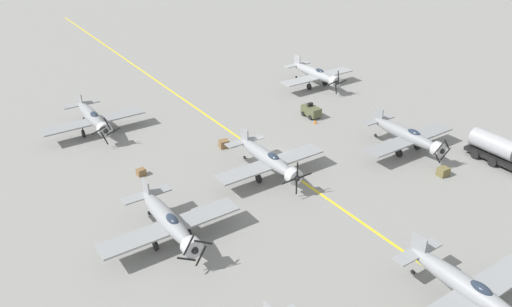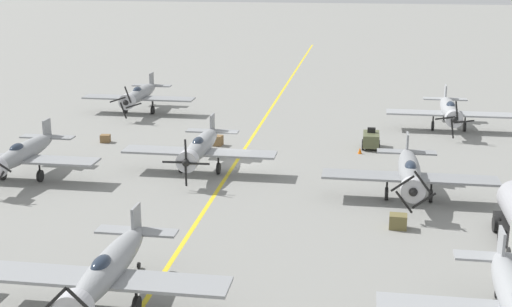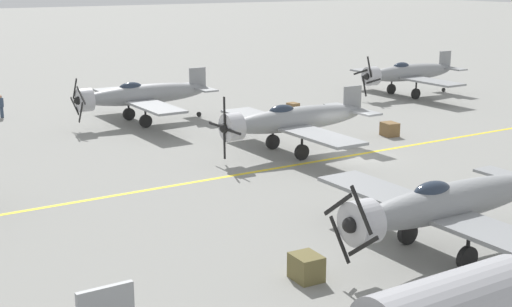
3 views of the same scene
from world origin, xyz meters
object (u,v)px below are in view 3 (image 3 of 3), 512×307
supply_crate_outboard (293,107)px  airplane_mid_left (445,204)px  ground_crew_walking (1,105)px  airplane_near_right (407,73)px  airplane_mid_center (292,120)px  airplane_mid_right (141,95)px  supply_crate_mid_lane (306,267)px  supply_crate_by_tanker (390,129)px

supply_crate_outboard → airplane_mid_left: bearing=156.1°
airplane_mid_left → ground_crew_walking: (36.10, 7.74, -1.10)m
ground_crew_walking → airplane_near_right: bearing=-105.6°
supply_crate_outboard → airplane_mid_center: bearing=144.6°
airplane_mid_right → supply_crate_outboard: (-2.18, -11.56, -1.66)m
ground_crew_walking → supply_crate_mid_lane: size_ratio=1.54×
supply_crate_outboard → ground_crew_walking: bearing=63.7°
airplane_mid_center → airplane_mid_left: (-15.82, 4.13, 0.00)m
supply_crate_by_tanker → supply_crate_outboard: supply_crate_by_tanker is taller
airplane_mid_center → airplane_mid_left: airplane_mid_center is taller
airplane_mid_center → airplane_mid_right: bearing=20.2°
supply_crate_by_tanker → ground_crew_walking: bearing=45.3°
supply_crate_mid_lane → airplane_mid_left: bearing=-99.0°
airplane_mid_left → supply_crate_by_tanker: size_ratio=11.21×
airplane_mid_right → supply_crate_by_tanker: (-12.40, -12.09, -1.57)m
airplane_near_right → airplane_mid_left: (-27.20, 24.17, 0.00)m
airplane_near_right → supply_crate_outboard: airplane_near_right is taller
airplane_near_right → supply_crate_outboard: 12.58m
airplane_mid_right → supply_crate_by_tanker: bearing=-148.1°
airplane_mid_center → ground_crew_walking: 23.52m
airplane_mid_center → airplane_mid_left: size_ratio=1.00×
airplane_mid_left → supply_crate_mid_lane: (0.90, 5.68, -1.56)m
airplane_mid_center → airplane_mid_right: airplane_mid_center is taller
ground_crew_walking → supply_crate_by_tanker: (-19.81, -19.99, -0.47)m
airplane_mid_left → supply_crate_outboard: bearing=-15.8°
airplane_near_right → ground_crew_walking: size_ratio=7.16×
airplane_mid_center → supply_crate_by_tanker: 8.29m
supply_crate_outboard → supply_crate_by_tanker: bearing=-177.0°
airplane_near_right → supply_crate_mid_lane: size_ratio=11.01×
airplane_mid_left → ground_crew_walking: bearing=20.1°
airplane_mid_center → airplane_near_right: 23.05m
airplane_mid_left → supply_crate_by_tanker: airplane_mid_left is taller
airplane_near_right → airplane_mid_right: airplane_near_right is taller
airplane_mid_center → ground_crew_walking: airplane_mid_center is taller
airplane_near_right → supply_crate_outboard: (-0.70, 12.45, -1.66)m
airplane_mid_center → supply_crate_outboard: 13.21m
airplane_near_right → supply_crate_by_tanker: (-10.91, 11.91, -1.57)m
airplane_near_right → supply_crate_outboard: size_ratio=14.28×
supply_crate_by_tanker → supply_crate_outboard: 10.23m
airplane_mid_left → airplane_mid_right: (28.68, -0.16, 0.00)m
airplane_mid_right → supply_crate_mid_lane: (-27.78, 5.84, -1.56)m
airplane_mid_left → airplane_mid_right: bearing=7.7°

